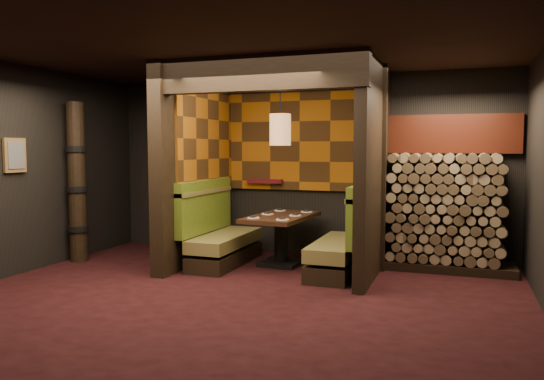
{
  "coord_description": "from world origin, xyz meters",
  "views": [
    {
      "loc": [
        2.39,
        -5.42,
        1.72
      ],
      "look_at": [
        0.0,
        1.3,
        1.15
      ],
      "focal_mm": 35.0,
      "sensor_mm": 36.0,
      "label": 1
    }
  ],
  "objects": [
    {
      "name": "tapa_side_panel",
      "position": [
        -1.23,
        1.82,
        1.85
      ],
      "size": [
        0.04,
        1.85,
        1.45
      ],
      "primitive_type": "cube",
      "color": "#914D0C",
      "rests_on": "partition_left"
    },
    {
      "name": "totem_column",
      "position": [
        -3.05,
        1.1,
        1.19
      ],
      "size": [
        0.31,
        0.31,
        2.4
      ],
      "color": "black",
      "rests_on": "floor"
    },
    {
      "name": "dining_table",
      "position": [
        -0.06,
        1.86,
        0.5
      ],
      "size": [
        0.86,
        1.45,
        0.74
      ],
      "color": "black",
      "rests_on": "floor"
    },
    {
      "name": "lacquer_shelf",
      "position": [
        -0.6,
        2.65,
        1.18
      ],
      "size": [
        0.6,
        0.12,
        0.07
      ],
      "primitive_type": "cube",
      "color": "#531119",
      "rests_on": "wall_back"
    },
    {
      "name": "bay_front_post",
      "position": [
        1.39,
        1.96,
        1.43
      ],
      "size": [
        0.08,
        0.08,
        2.85
      ],
      "primitive_type": "cube",
      "color": "black",
      "rests_on": "floor"
    },
    {
      "name": "framed_picture",
      "position": [
        -3.22,
        0.1,
        1.62
      ],
      "size": [
        0.05,
        0.36,
        0.46
      ],
      "color": "brown",
      "rests_on": "wall_left"
    },
    {
      "name": "ceiling",
      "position": [
        0.0,
        0.0,
        2.86
      ],
      "size": [
        6.5,
        5.5,
        0.02
      ],
      "primitive_type": "cube",
      "color": "black",
      "rests_on": "ground"
    },
    {
      "name": "firewood_stack",
      "position": [
        2.29,
        2.35,
        0.82
      ],
      "size": [
        1.73,
        0.7,
        1.64
      ],
      "color": "black",
      "rests_on": "floor"
    },
    {
      "name": "floor",
      "position": [
        0.0,
        0.0,
        -0.01
      ],
      "size": [
        6.5,
        5.5,
        0.02
      ],
      "primitive_type": "cube",
      "color": "black",
      "rests_on": "ground"
    },
    {
      "name": "partition_right",
      "position": [
        1.3,
        1.7,
        1.43
      ],
      "size": [
        0.15,
        2.1,
        2.85
      ],
      "primitive_type": "cube",
      "color": "black",
      "rests_on": "floor"
    },
    {
      "name": "wall_front",
      "position": [
        0.0,
        -2.76,
        1.43
      ],
      "size": [
        6.5,
        0.02,
        2.85
      ],
      "primitive_type": "cube",
      "color": "black",
      "rests_on": "ground"
    },
    {
      "name": "partition_left",
      "position": [
        -1.35,
        1.65,
        1.43
      ],
      "size": [
        0.2,
        2.2,
        2.85
      ],
      "primitive_type": "cube",
      "color": "black",
      "rests_on": "floor"
    },
    {
      "name": "tapa_back_panel",
      "position": [
        -0.02,
        2.71,
        1.82
      ],
      "size": [
        2.4,
        0.06,
        1.55
      ],
      "primitive_type": "cube",
      "color": "#914D0C",
      "rests_on": "wall_back"
    },
    {
      "name": "wall_back",
      "position": [
        0.0,
        2.76,
        1.43
      ],
      "size": [
        6.5,
        0.02,
        2.85
      ],
      "primitive_type": "cube",
      "color": "black",
      "rests_on": "ground"
    },
    {
      "name": "header_beam",
      "position": [
        -0.02,
        0.7,
        2.63
      ],
      "size": [
        2.85,
        0.18,
        0.44
      ],
      "primitive_type": "cube",
      "color": "black",
      "rests_on": "partition_left"
    },
    {
      "name": "booth_bench_right",
      "position": [
        0.93,
        1.65,
        0.4
      ],
      "size": [
        0.68,
        1.6,
        1.14
      ],
      "color": "black",
      "rests_on": "floor"
    },
    {
      "name": "booth_bench_left",
      "position": [
        -0.96,
        1.65,
        0.4
      ],
      "size": [
        0.68,
        1.6,
        1.14
      ],
      "color": "black",
      "rests_on": "floor"
    },
    {
      "name": "pendant_lamp",
      "position": [
        -0.06,
        1.81,
        1.98
      ],
      "size": [
        0.31,
        0.31,
        1.1
      ],
      "color": "#AD7546",
      "rests_on": "ceiling"
    },
    {
      "name": "place_settings",
      "position": [
        -0.06,
        1.86,
        0.75
      ],
      "size": [
        0.69,
        1.17,
        0.03
      ],
      "color": "white",
      "rests_on": "dining_table"
    },
    {
      "name": "wall_left",
      "position": [
        -3.26,
        0.0,
        1.43
      ],
      "size": [
        0.02,
        5.5,
        2.85
      ],
      "primitive_type": "cube",
      "color": "black",
      "rests_on": "ground"
    },
    {
      "name": "mosaic_header",
      "position": [
        2.29,
        2.68,
        1.92
      ],
      "size": [
        1.83,
        0.1,
        0.56
      ],
      "primitive_type": "cube",
      "color": "maroon",
      "rests_on": "wall_back"
    }
  ]
}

